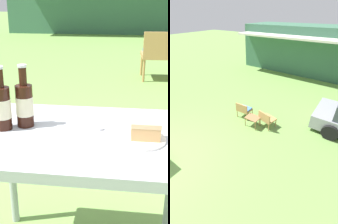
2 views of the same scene
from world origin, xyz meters
TOP-DOWN VIEW (x-y plane):
  - wicker_chair_cushioned at (0.70, 3.72)m, footprint 0.61×0.52m
  - patio_table at (0.00, 0.00)m, footprint 0.90×0.63m
  - cake_on_plate at (0.23, -0.04)m, footprint 0.21×0.21m
  - cola_bottle_near at (-0.23, 0.04)m, footprint 0.07×0.07m
  - cola_bottle_far at (-0.31, 0.00)m, footprint 0.07×0.07m
  - fork at (0.19, -0.05)m, footprint 0.19×0.03m
  - loose_bottle_cap at (0.07, 0.04)m, footprint 0.03×0.03m

SIDE VIEW (x-z plane):
  - wicker_chair_cushioned at x=0.70m, z-range 0.05..0.79m
  - patio_table at x=0.00m, z-range 0.27..0.95m
  - fork at x=0.19m, z-range 0.68..0.69m
  - loose_bottle_cap at x=0.07m, z-range 0.68..0.69m
  - cake_on_plate at x=0.23m, z-range 0.67..0.75m
  - cola_bottle_near at x=-0.23m, z-range 0.65..0.90m
  - cola_bottle_far at x=-0.31m, z-range 0.65..0.90m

